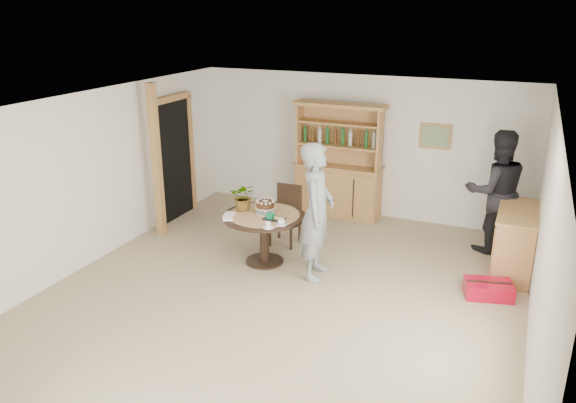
{
  "coord_description": "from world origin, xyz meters",
  "views": [
    {
      "loc": [
        2.69,
        -5.94,
        3.62
      ],
      "look_at": [
        -0.22,
        0.78,
        1.05
      ],
      "focal_mm": 35.0,
      "sensor_mm": 36.0,
      "label": 1
    }
  ],
  "objects_px": {
    "dining_chair": "(287,211)",
    "adult_person": "(496,192)",
    "hutch": "(338,178)",
    "dining_table": "(264,224)",
    "sideboard": "(515,242)",
    "red_suitcase": "(488,289)",
    "teen_boy": "(317,212)"
  },
  "relations": [
    {
      "from": "dining_chair",
      "to": "adult_person",
      "type": "relative_size",
      "value": 0.49
    },
    {
      "from": "hutch",
      "to": "dining_table",
      "type": "relative_size",
      "value": 1.7
    },
    {
      "from": "sideboard",
      "to": "dining_table",
      "type": "relative_size",
      "value": 1.05
    },
    {
      "from": "hutch",
      "to": "red_suitcase",
      "type": "relative_size",
      "value": 3.0
    },
    {
      "from": "dining_table",
      "to": "red_suitcase",
      "type": "bearing_deg",
      "value": 4.17
    },
    {
      "from": "teen_boy",
      "to": "hutch",
      "type": "bearing_deg",
      "value": 2.94
    },
    {
      "from": "sideboard",
      "to": "red_suitcase",
      "type": "xyz_separation_m",
      "value": [
        -0.24,
        -0.88,
        -0.37
      ]
    },
    {
      "from": "sideboard",
      "to": "dining_table",
      "type": "height_order",
      "value": "sideboard"
    },
    {
      "from": "teen_boy",
      "to": "adult_person",
      "type": "relative_size",
      "value": 1.0
    },
    {
      "from": "sideboard",
      "to": "red_suitcase",
      "type": "relative_size",
      "value": 1.85
    },
    {
      "from": "hutch",
      "to": "dining_chair",
      "type": "bearing_deg",
      "value": -102.87
    },
    {
      "from": "sideboard",
      "to": "adult_person",
      "type": "distance_m",
      "value": 0.92
    },
    {
      "from": "red_suitcase",
      "to": "hutch",
      "type": "bearing_deg",
      "value": 128.63
    },
    {
      "from": "dining_table",
      "to": "red_suitcase",
      "type": "height_order",
      "value": "dining_table"
    },
    {
      "from": "sideboard",
      "to": "adult_person",
      "type": "xyz_separation_m",
      "value": [
        -0.36,
        0.69,
        0.48
      ]
    },
    {
      "from": "red_suitcase",
      "to": "teen_boy",
      "type": "bearing_deg",
      "value": 173.94
    },
    {
      "from": "dining_table",
      "to": "adult_person",
      "type": "xyz_separation_m",
      "value": [
        3.03,
        1.8,
        0.35
      ]
    },
    {
      "from": "sideboard",
      "to": "red_suitcase",
      "type": "distance_m",
      "value": 0.98
    },
    {
      "from": "dining_table",
      "to": "adult_person",
      "type": "relative_size",
      "value": 0.63
    },
    {
      "from": "dining_table",
      "to": "teen_boy",
      "type": "distance_m",
      "value": 0.93
    },
    {
      "from": "sideboard",
      "to": "red_suitcase",
      "type": "bearing_deg",
      "value": -105.26
    },
    {
      "from": "hutch",
      "to": "sideboard",
      "type": "relative_size",
      "value": 1.62
    },
    {
      "from": "hutch",
      "to": "teen_boy",
      "type": "distance_m",
      "value": 2.52
    },
    {
      "from": "teen_boy",
      "to": "red_suitcase",
      "type": "bearing_deg",
      "value": -90.51
    },
    {
      "from": "dining_chair",
      "to": "red_suitcase",
      "type": "distance_m",
      "value": 3.23
    },
    {
      "from": "dining_table",
      "to": "dining_chair",
      "type": "relative_size",
      "value": 1.27
    },
    {
      "from": "dining_table",
      "to": "dining_chair",
      "type": "height_order",
      "value": "dining_chair"
    },
    {
      "from": "hutch",
      "to": "dining_table",
      "type": "xyz_separation_m",
      "value": [
        -0.35,
        -2.35,
        -0.08
      ]
    },
    {
      "from": "hutch",
      "to": "dining_table",
      "type": "height_order",
      "value": "hutch"
    },
    {
      "from": "hutch",
      "to": "red_suitcase",
      "type": "xyz_separation_m",
      "value": [
        2.8,
        -2.12,
        -0.59
      ]
    },
    {
      "from": "teen_boy",
      "to": "red_suitcase",
      "type": "height_order",
      "value": "teen_boy"
    },
    {
      "from": "dining_table",
      "to": "teen_boy",
      "type": "relative_size",
      "value": 0.63
    }
  ]
}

